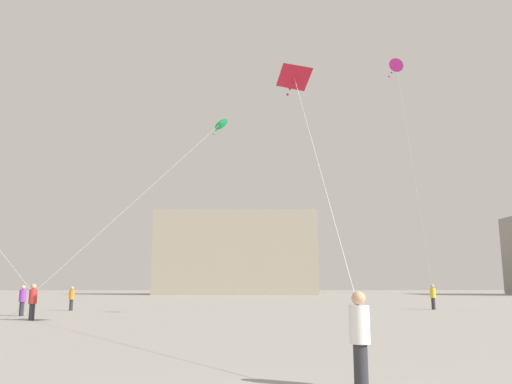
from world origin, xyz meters
name	(u,v)px	position (x,y,z in m)	size (l,w,h in m)	color
person_in_purple	(22,299)	(-12.83, 23.48, 0.92)	(0.37, 0.37, 1.68)	#2D2D33
person_in_red	(33,300)	(-10.83, 19.83, 0.96)	(0.38, 0.38, 1.75)	#2D2D33
person_in_orange	(72,297)	(-11.97, 29.31, 0.87)	(0.35, 0.35, 1.58)	#2D2D33
person_in_yellow	(433,296)	(12.82, 29.72, 0.95)	(0.38, 0.38, 1.74)	#2D2D33
person_in_white	(360,335)	(1.19, 3.13, 0.88)	(0.35, 0.35, 1.61)	#2D2D33
kite_crimson_delta	(295,79)	(1.46, 14.04, 10.14)	(1.67, 12.01, 9.37)	red
kite_emerald_diamond	(218,126)	(-2.08, 23.12, 10.98)	(9.45, 3.86, 10.29)	green
kite_magenta_diamond	(398,74)	(7.79, 19.80, 13.00)	(5.69, 10.75, 12.41)	#D12899
building_centre_hall	(236,253)	(-1.00, 82.84, 7.12)	(28.00, 9.33, 14.23)	#A39984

